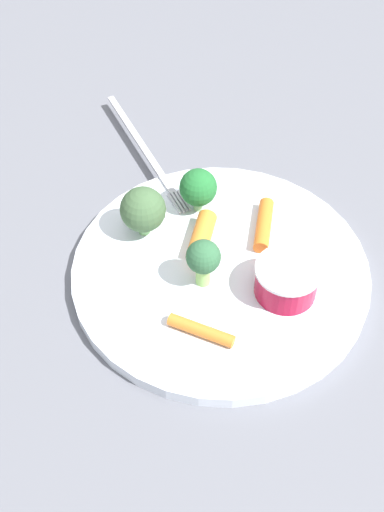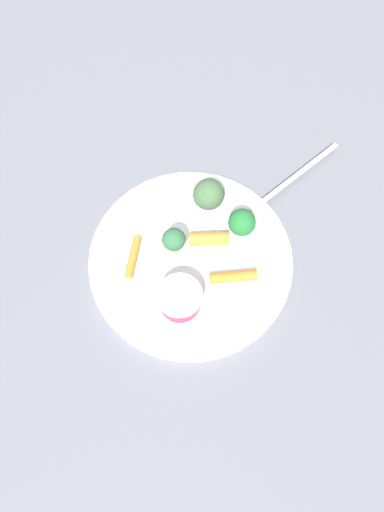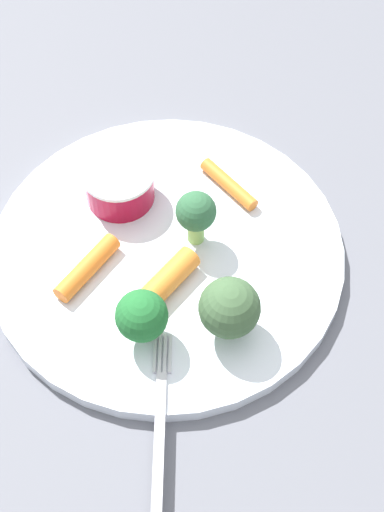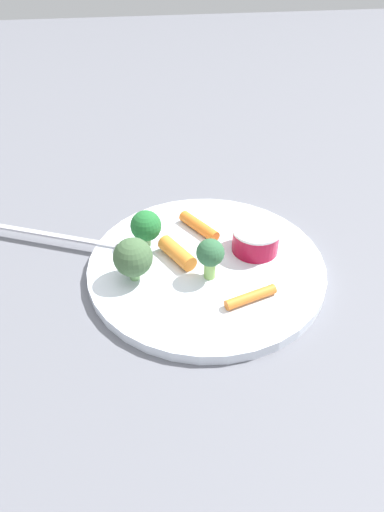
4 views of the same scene
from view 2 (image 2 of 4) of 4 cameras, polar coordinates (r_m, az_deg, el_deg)
The scene contains 10 objects.
ground_plane at distance 0.58m, azimuth -0.18°, elevation -0.73°, with size 2.40×2.40×0.00m, color slate.
plate at distance 0.57m, azimuth -0.18°, elevation -0.50°, with size 0.26×0.26×0.01m, color white.
sauce_cup at distance 0.53m, azimuth -1.58°, elevation -5.49°, with size 0.05×0.05×0.03m.
broccoli_floret_0 at distance 0.54m, azimuth -2.56°, elevation 1.67°, with size 0.03×0.03×0.05m.
broccoli_floret_1 at distance 0.56m, azimuth 6.44°, elevation 4.30°, with size 0.04×0.04×0.04m.
broccoli_floret_2 at distance 0.58m, azimuth 2.14°, elevation 7.89°, with size 0.04×0.04×0.05m.
carrot_stick_0 at distance 0.55m, azimuth 5.13°, elevation -3.04°, with size 0.01×0.01×0.06m, color orange.
carrot_stick_1 at distance 0.57m, azimuth 2.19°, elevation 2.22°, with size 0.02×0.02×0.05m, color orange.
carrot_stick_2 at distance 0.56m, azimuth -7.62°, elevation -0.15°, with size 0.01×0.01×0.06m, color orange.
fork at distance 0.63m, azimuth 11.88°, elevation 9.00°, with size 0.08×0.19×0.00m.
Camera 2 is at (0.10, -0.19, 0.53)m, focal length 31.11 mm.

